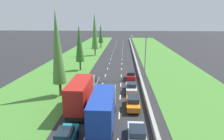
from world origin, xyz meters
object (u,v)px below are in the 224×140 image
silver_sedan_right_lane (137,135)px  silver_sedan_right_lane_fourth (131,87)px  grey_sedan_left_lane (93,82)px  poplar_tree_fifth (101,34)px  blue_box_truck_centre_lane (103,109)px  poplar_tree_third (79,44)px  teal_sedan_left_lane (65,138)px  orange_sedan_right_lane (133,103)px  red_box_truck_left_lane (81,93)px  street_light_mast (144,53)px  poplar_tree_second (57,48)px  red_hatchback_right_lane (131,76)px  orange_hatchback_centre_lane (107,93)px  poplar_tree_fourth (95,31)px

silver_sedan_right_lane → silver_sedan_right_lane_fourth: bearing=90.3°
grey_sedan_left_lane → poplar_tree_fifth: 49.86m
blue_box_truck_centre_lane → poplar_tree_third: 26.60m
teal_sedan_left_lane → silver_sedan_right_lane_fourth: 16.36m
orange_sedan_right_lane → red_box_truck_left_lane: 7.25m
grey_sedan_left_lane → street_light_mast: size_ratio=0.50×
red_box_truck_left_lane → silver_sedan_right_lane_fourth: 9.72m
street_light_mast → red_box_truck_left_lane: bearing=-123.5°
silver_sedan_right_lane → orange_sedan_right_lane: size_ratio=1.00×
orange_sedan_right_lane → street_light_mast: size_ratio=0.50×
silver_sedan_right_lane_fourth → silver_sedan_right_lane: bearing=-89.7°
silver_sedan_right_lane → grey_sedan_left_lane: size_ratio=1.00×
silver_sedan_right_lane → poplar_tree_second: bearing=134.9°
red_box_truck_left_lane → red_hatchback_right_lane: size_ratio=2.41×
silver_sedan_right_lane_fourth → poplar_tree_fifth: size_ratio=0.45×
silver_sedan_right_lane → red_box_truck_left_lane: red_box_truck_left_lane is taller
blue_box_truck_centre_lane → poplar_tree_fifth: (-7.65, 63.06, 3.90)m
blue_box_truck_centre_lane → poplar_tree_fifth: poplar_tree_fifth is taller
teal_sedan_left_lane → silver_sedan_right_lane_fourth: (6.94, 14.82, 0.00)m
poplar_tree_second → poplar_tree_fifth: 54.37m
teal_sedan_left_lane → poplar_tree_third: size_ratio=0.42×
blue_box_truck_centre_lane → orange_hatchback_centre_lane: blue_box_truck_centre_lane is taller
red_hatchback_right_lane → orange_hatchback_centre_lane: bearing=-111.8°
poplar_tree_fifth → orange_sedan_right_lane: bearing=-79.1°
silver_sedan_right_lane_fourth → grey_sedan_left_lane: (-6.91, 2.57, 0.00)m
poplar_tree_third → poplar_tree_fifth: size_ratio=1.08×
red_hatchback_right_lane → poplar_tree_third: size_ratio=0.36×
teal_sedan_left_lane → orange_sedan_right_lane: (6.95, 8.60, 0.00)m
silver_sedan_right_lane → orange_sedan_right_lane: 7.74m
orange_hatchback_centre_lane → poplar_tree_fourth: bearing=101.3°
red_box_truck_left_lane → silver_sedan_right_lane: bearing=-46.2°
silver_sedan_right_lane_fourth → poplar_tree_fourth: size_ratio=0.32×
poplar_tree_fifth → poplar_tree_third: bearing=-90.8°
orange_sedan_right_lane → street_light_mast: bearing=79.4°
orange_sedan_right_lane → orange_hatchback_centre_lane: bearing=138.7°
silver_sedan_right_lane → poplar_tree_second: (-11.51, 11.57, 7.02)m
poplar_tree_second → silver_sedan_right_lane_fourth: bearing=11.7°
silver_sedan_right_lane_fourth → red_hatchback_right_lane: 7.03m
blue_box_truck_centre_lane → poplar_tree_fifth: bearing=96.9°
blue_box_truck_centre_lane → poplar_tree_second: bearing=132.1°
orange_sedan_right_lane → poplar_tree_fifth: poplar_tree_fifth is taller
teal_sedan_left_lane → blue_box_truck_centre_lane: bearing=48.0°
orange_hatchback_centre_lane → silver_sedan_right_lane_fourth: bearing=36.8°
blue_box_truck_centre_lane → poplar_tree_second: 13.03m
teal_sedan_left_lane → red_hatchback_right_lane: size_ratio=1.15×
street_light_mast → grey_sedan_left_lane: bearing=-149.1°
red_box_truck_left_lane → poplar_tree_fifth: bearing=94.0°
red_box_truck_left_lane → red_hatchback_right_lane: (7.25, 13.53, -1.35)m
red_box_truck_left_lane → poplar_tree_fourth: 40.94m
poplar_tree_second → street_light_mast: poplar_tree_second is taller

